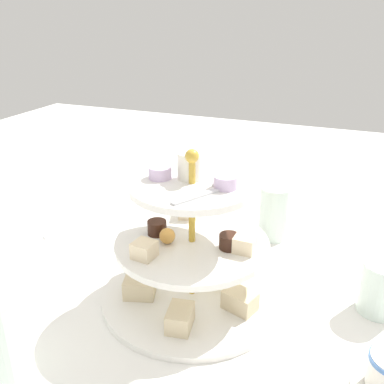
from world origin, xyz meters
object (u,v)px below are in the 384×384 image
at_px(tiered_serving_stand, 192,256).
at_px(water_glass_short_left, 381,288).
at_px(butter_knife_left, 83,226).
at_px(water_glass_mid_back, 274,213).

bearing_deg(tiered_serving_stand, water_glass_short_left, -74.70).
relative_size(butter_knife_left, water_glass_mid_back, 1.55).
distance_m(water_glass_short_left, butter_knife_left, 0.59).
distance_m(tiered_serving_stand, water_glass_mid_back, 0.26).
relative_size(tiered_serving_stand, water_glass_mid_back, 2.62).
relative_size(water_glass_short_left, butter_knife_left, 0.49).
relative_size(tiered_serving_stand, water_glass_short_left, 3.47).
height_order(water_glass_short_left, butter_knife_left, water_glass_short_left).
xyz_separation_m(tiered_serving_stand, water_glass_mid_back, (0.25, -0.08, -0.02)).
distance_m(tiered_serving_stand, water_glass_short_left, 0.29).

